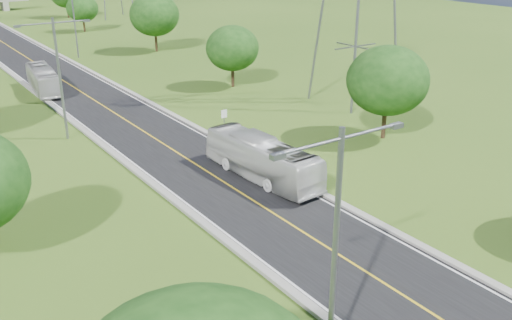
% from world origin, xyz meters
% --- Properties ---
extents(ground, '(260.00, 260.00, 0.00)m').
position_xyz_m(ground, '(0.00, 60.00, 0.00)').
color(ground, '#365618').
rests_on(ground, ground).
extents(road, '(8.00, 150.00, 0.06)m').
position_xyz_m(road, '(0.00, 66.00, 0.03)').
color(road, black).
rests_on(road, ground).
extents(curb_left, '(0.50, 150.00, 0.22)m').
position_xyz_m(curb_left, '(-4.25, 66.00, 0.11)').
color(curb_left, gray).
rests_on(curb_left, ground).
extents(curb_right, '(0.50, 150.00, 0.22)m').
position_xyz_m(curb_right, '(4.25, 66.00, 0.11)').
color(curb_right, gray).
rests_on(curb_right, ground).
extents(speed_limit_sign, '(0.55, 0.09, 2.40)m').
position_xyz_m(speed_limit_sign, '(5.20, 37.98, 1.60)').
color(speed_limit_sign, slate).
rests_on(speed_limit_sign, ground).
extents(streetlight_near_left, '(5.90, 0.25, 10.00)m').
position_xyz_m(streetlight_near_left, '(-6.00, 12.00, 5.94)').
color(streetlight_near_left, slate).
rests_on(streetlight_near_left, ground).
extents(streetlight_mid_left, '(5.90, 0.25, 10.00)m').
position_xyz_m(streetlight_mid_left, '(-6.00, 45.00, 5.94)').
color(streetlight_mid_left, slate).
rests_on(streetlight_mid_left, ground).
extents(streetlight_far_right, '(5.90, 0.25, 10.00)m').
position_xyz_m(streetlight_far_right, '(6.00, 78.00, 5.94)').
color(streetlight_far_right, slate).
rests_on(streetlight_far_right, ground).
extents(tree_rb, '(6.72, 6.72, 7.82)m').
position_xyz_m(tree_rb, '(16.00, 30.00, 4.95)').
color(tree_rb, black).
rests_on(tree_rb, ground).
extents(tree_rc, '(5.88, 5.88, 6.84)m').
position_xyz_m(tree_rc, '(15.00, 52.00, 4.33)').
color(tree_rc, black).
rests_on(tree_rc, ground).
extents(tree_rd, '(7.14, 7.14, 8.30)m').
position_xyz_m(tree_rd, '(17.00, 76.00, 5.27)').
color(tree_rd, black).
rests_on(tree_rd, ground).
extents(tree_re, '(5.46, 5.46, 6.35)m').
position_xyz_m(tree_re, '(14.50, 100.00, 4.02)').
color(tree_re, black).
rests_on(tree_re, ground).
extents(bus_outbound, '(3.05, 10.62, 2.92)m').
position_xyz_m(bus_outbound, '(2.55, 28.70, 1.52)').
color(bus_outbound, silver).
rests_on(bus_outbound, road).
extents(bus_inbound, '(3.31, 9.76, 2.66)m').
position_xyz_m(bus_inbound, '(-3.20, 61.71, 1.39)').
color(bus_inbound, silver).
rests_on(bus_inbound, road).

